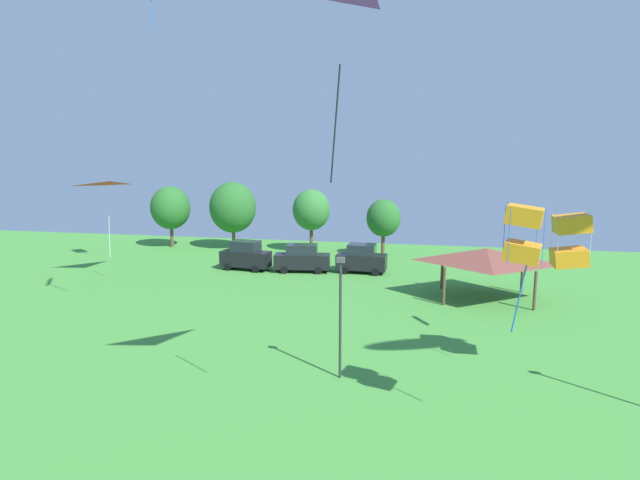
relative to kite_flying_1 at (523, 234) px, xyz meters
name	(u,v)px	position (x,y,z in m)	size (l,w,h in m)	color
kite_flying_1	(523,234)	(0.00, 0.00, 0.00)	(1.41, 1.36, 4.40)	orange
kite_flying_2	(111,198)	(-27.03, 17.06, -0.57)	(4.06, 4.16, 5.24)	red
kite_flying_9	(570,241)	(2.93, 5.48, -1.00)	(1.43, 1.36, 2.34)	orange
parked_car_leftmost	(246,256)	(-18.57, 23.64, -6.03)	(4.53, 2.32, 2.59)	black
parked_car_second_from_left	(302,258)	(-13.48, 23.86, -6.11)	(4.97, 2.43, 2.41)	black
parked_car_third_from_left	(362,259)	(-8.38, 24.57, -6.07)	(4.30, 2.20, 2.49)	black
park_pavilion	(486,256)	(1.09, 18.35, -4.21)	(7.41, 5.74, 3.60)	brown
light_post_1	(340,310)	(-6.72, 3.59, -4.13)	(0.36, 0.20, 5.54)	#2D2D33
treeline_tree_0	(171,208)	(-30.66, 32.89, -2.94)	(4.30, 4.30, 6.73)	brown
treeline_tree_1	(233,207)	(-23.59, 33.47, -2.80)	(5.01, 5.01, 7.25)	brown
treeline_tree_2	(311,210)	(-14.81, 33.30, -2.87)	(3.91, 3.91, 6.58)	brown
treeline_tree_3	(383,218)	(-7.16, 31.93, -3.38)	(3.38, 3.38, 5.79)	brown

